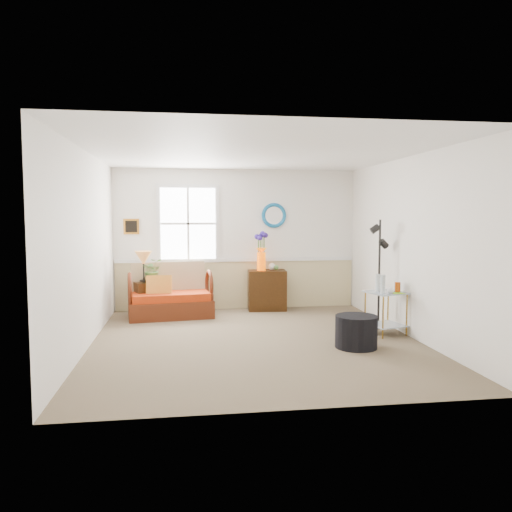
{
  "coord_description": "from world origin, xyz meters",
  "views": [
    {
      "loc": [
        -0.97,
        -6.77,
        1.75
      ],
      "look_at": [
        0.06,
        0.41,
        1.16
      ],
      "focal_mm": 35.0,
      "sensor_mm": 36.0,
      "label": 1
    }
  ],
  "objects": [
    {
      "name": "chair_rail",
      "position": [
        0.0,
        2.47,
        0.92
      ],
      "size": [
        4.46,
        0.04,
        0.06
      ],
      "primitive_type": "cube",
      "color": "white",
      "rests_on": "walls"
    },
    {
      "name": "window",
      "position": [
        -0.9,
        2.47,
        1.6
      ],
      "size": [
        1.14,
        0.06,
        1.44
      ],
      "primitive_type": null,
      "color": "white",
      "rests_on": "walls"
    },
    {
      "name": "ceiling",
      "position": [
        0.0,
        0.0,
        2.6
      ],
      "size": [
        4.5,
        5.0,
        0.01
      ],
      "primitive_type": "cube",
      "color": "white",
      "rests_on": "walls"
    },
    {
      "name": "picture",
      "position": [
        -1.92,
        2.48,
        1.55
      ],
      "size": [
        0.28,
        0.03,
        0.28
      ],
      "primitive_type": "cube",
      "color": "#B37222",
      "rests_on": "walls"
    },
    {
      "name": "table_lamp",
      "position": [
        -1.67,
        1.93,
        0.87
      ],
      "size": [
        0.32,
        0.32,
        0.54
      ],
      "primitive_type": null,
      "rotation": [
        0.0,
        0.0,
        0.08
      ],
      "color": "#B77234",
      "rests_on": "lamp_stand"
    },
    {
      "name": "throw_pillow",
      "position": [
        -1.41,
        1.78,
        0.52
      ],
      "size": [
        0.43,
        0.12,
        0.43
      ],
      "primitive_type": null,
      "rotation": [
        0.0,
        0.0,
        -0.03
      ],
      "color": "#BB4B10",
      "rests_on": "loveseat"
    },
    {
      "name": "wainscot",
      "position": [
        0.0,
        2.48,
        0.45
      ],
      "size": [
        4.46,
        0.02,
        0.9
      ],
      "primitive_type": "cube",
      "color": "tan",
      "rests_on": "walls"
    },
    {
      "name": "lamp_stand",
      "position": [
        -1.65,
        1.96,
        0.3
      ],
      "size": [
        0.44,
        0.44,
        0.6
      ],
      "primitive_type": null,
      "rotation": [
        0.0,
        0.0,
        0.37
      ],
      "color": "#361C08",
      "rests_on": "floor"
    },
    {
      "name": "side_table",
      "position": [
        1.95,
        0.12,
        0.32
      ],
      "size": [
        0.61,
        0.61,
        0.63
      ],
      "primitive_type": null,
      "rotation": [
        0.0,
        0.0,
        0.27
      ],
      "color": "#A37A25",
      "rests_on": "floor"
    },
    {
      "name": "potted_plant",
      "position": [
        -1.53,
        2.03,
        0.76
      ],
      "size": [
        0.42,
        0.46,
        0.31
      ],
      "primitive_type": "imported",
      "rotation": [
        0.0,
        0.0,
        0.16
      ],
      "color": "#4A7339",
      "rests_on": "lamp_stand"
    },
    {
      "name": "flower_vase",
      "position": [
        0.42,
        2.23,
        1.09
      ],
      "size": [
        0.22,
        0.22,
        0.7
      ],
      "primitive_type": null,
      "rotation": [
        0.0,
        0.0,
        0.07
      ],
      "color": "#EF5200",
      "rests_on": "cabinet"
    },
    {
      "name": "floor_lamp",
      "position": [
        2.01,
        0.55,
        0.84
      ],
      "size": [
        0.27,
        0.27,
        1.69
      ],
      "primitive_type": null,
      "rotation": [
        0.0,
        0.0,
        -0.11
      ],
      "color": "black",
      "rests_on": "floor"
    },
    {
      "name": "ottoman",
      "position": [
        1.27,
        -0.53,
        0.21
      ],
      "size": [
        0.73,
        0.73,
        0.43
      ],
      "primitive_type": "cylinder",
      "rotation": [
        0.0,
        0.0,
        0.41
      ],
      "color": "black",
      "rests_on": "floor"
    },
    {
      "name": "floor",
      "position": [
        0.0,
        0.0,
        0.0
      ],
      "size": [
        4.5,
        5.0,
        0.01
      ],
      "primitive_type": "cube",
      "color": "#7F725A",
      "rests_on": "ground"
    },
    {
      "name": "walls",
      "position": [
        0.0,
        0.0,
        1.3
      ],
      "size": [
        4.51,
        5.01,
        2.6
      ],
      "color": "white",
      "rests_on": "floor"
    },
    {
      "name": "mirror",
      "position": [
        0.7,
        2.48,
        1.75
      ],
      "size": [
        0.47,
        0.07,
        0.47
      ],
      "primitive_type": "torus",
      "rotation": [
        1.57,
        0.0,
        0.0
      ],
      "color": "#1A7CB0",
      "rests_on": "walls"
    },
    {
      "name": "loveseat",
      "position": [
        -1.22,
        1.86,
        0.46
      ],
      "size": [
        1.5,
        0.97,
        0.92
      ],
      "primitive_type": null,
      "rotation": [
        0.0,
        0.0,
        0.13
      ],
      "color": "#5A1F0E",
      "rests_on": "floor"
    },
    {
      "name": "cabinet",
      "position": [
        0.53,
        2.26,
        0.37
      ],
      "size": [
        0.72,
        0.48,
        0.74
      ],
      "primitive_type": null,
      "rotation": [
        0.0,
        0.0,
        -0.06
      ],
      "color": "#361C08",
      "rests_on": "floor"
    },
    {
      "name": "tabletop_items",
      "position": [
        1.99,
        0.1,
        0.76
      ],
      "size": [
        0.46,
        0.46,
        0.25
      ],
      "primitive_type": null,
      "rotation": [
        0.0,
        0.0,
        0.1
      ],
      "color": "silver",
      "rests_on": "side_table"
    }
  ]
}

